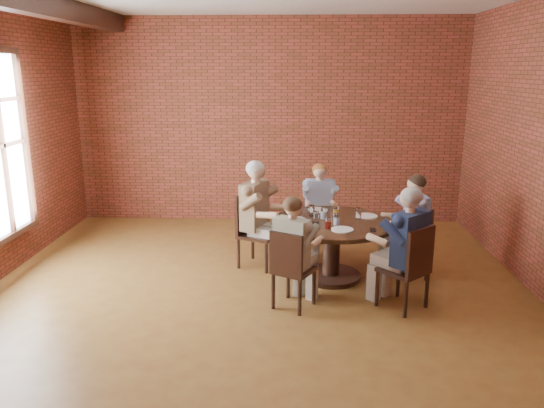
{
  "coord_description": "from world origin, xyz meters",
  "views": [
    {
      "loc": [
        0.41,
        -5.43,
        2.58
      ],
      "look_at": [
        0.15,
        1.0,
        0.92
      ],
      "focal_mm": 35.0,
      "sensor_mm": 36.0,
      "label": 1
    }
  ],
  "objects_px": {
    "chair_a": "(416,238)",
    "chair_b": "(318,215)",
    "diner_b": "(319,207)",
    "diner_e": "(405,248)",
    "dining_table": "(332,238)",
    "smartphone": "(373,230)",
    "chair_c": "(253,227)",
    "diner_d": "(294,253)",
    "diner_a": "(411,227)",
    "diner_c": "(259,215)",
    "chair_e": "(411,265)",
    "chair_d": "(291,267)"
  },
  "relations": [
    {
      "from": "diner_a",
      "to": "diner_d",
      "type": "height_order",
      "value": "diner_a"
    },
    {
      "from": "chair_d",
      "to": "chair_b",
      "type": "bearing_deg",
      "value": -71.54
    },
    {
      "from": "chair_b",
      "to": "diner_e",
      "type": "xyz_separation_m",
      "value": [
        0.84,
        -1.97,
        0.19
      ]
    },
    {
      "from": "chair_c",
      "to": "diner_e",
      "type": "bearing_deg",
      "value": -102.18
    },
    {
      "from": "chair_a",
      "to": "diner_d",
      "type": "relative_size",
      "value": 0.73
    },
    {
      "from": "diner_d",
      "to": "diner_e",
      "type": "relative_size",
      "value": 0.92
    },
    {
      "from": "chair_a",
      "to": "chair_e",
      "type": "bearing_deg",
      "value": -22.76
    },
    {
      "from": "dining_table",
      "to": "diner_c",
      "type": "relative_size",
      "value": 1.06
    },
    {
      "from": "chair_a",
      "to": "chair_b",
      "type": "xyz_separation_m",
      "value": [
        -1.19,
        1.04,
        -0.01
      ]
    },
    {
      "from": "dining_table",
      "to": "diner_e",
      "type": "distance_m",
      "value": 1.09
    },
    {
      "from": "chair_b",
      "to": "diner_c",
      "type": "bearing_deg",
      "value": -141.93
    },
    {
      "from": "chair_c",
      "to": "diner_d",
      "type": "height_order",
      "value": "diner_d"
    },
    {
      "from": "chair_d",
      "to": "chair_e",
      "type": "distance_m",
      "value": 1.3
    },
    {
      "from": "chair_b",
      "to": "chair_e",
      "type": "xyz_separation_m",
      "value": [
        0.9,
        -2.04,
        0.02
      ]
    },
    {
      "from": "chair_b",
      "to": "diner_e",
      "type": "height_order",
      "value": "diner_e"
    },
    {
      "from": "diner_e",
      "to": "chair_b",
      "type": "bearing_deg",
      "value": -109.2
    },
    {
      "from": "chair_a",
      "to": "chair_e",
      "type": "xyz_separation_m",
      "value": [
        -0.28,
        -1.0,
        0.01
      ]
    },
    {
      "from": "smartphone",
      "to": "chair_a",
      "type": "bearing_deg",
      "value": 42.86
    },
    {
      "from": "dining_table",
      "to": "chair_e",
      "type": "bearing_deg",
      "value": -47.6
    },
    {
      "from": "dining_table",
      "to": "diner_c",
      "type": "xyz_separation_m",
      "value": [
        -0.93,
        0.39,
        0.18
      ]
    },
    {
      "from": "chair_d",
      "to": "diner_d",
      "type": "relative_size",
      "value": 0.71
    },
    {
      "from": "chair_a",
      "to": "chair_d",
      "type": "relative_size",
      "value": 1.03
    },
    {
      "from": "dining_table",
      "to": "smartphone",
      "type": "bearing_deg",
      "value": -38.83
    },
    {
      "from": "chair_e",
      "to": "chair_a",
      "type": "bearing_deg",
      "value": -148.19
    },
    {
      "from": "dining_table",
      "to": "chair_e",
      "type": "distance_m",
      "value": 1.17
    },
    {
      "from": "chair_c",
      "to": "diner_d",
      "type": "distance_m",
      "value": 1.39
    },
    {
      "from": "diner_a",
      "to": "chair_b",
      "type": "xyz_separation_m",
      "value": [
        -1.1,
        1.05,
        -0.16
      ]
    },
    {
      "from": "diner_d",
      "to": "diner_e",
      "type": "distance_m",
      "value": 1.2
    },
    {
      "from": "chair_d",
      "to": "diner_b",
      "type": "bearing_deg",
      "value": -72.13
    },
    {
      "from": "chair_e",
      "to": "diner_e",
      "type": "xyz_separation_m",
      "value": [
        -0.06,
        0.07,
        0.17
      ]
    },
    {
      "from": "diner_c",
      "to": "diner_d",
      "type": "bearing_deg",
      "value": -136.6
    },
    {
      "from": "diner_c",
      "to": "diner_d",
      "type": "xyz_separation_m",
      "value": [
        0.46,
        -1.24,
        -0.08
      ]
    },
    {
      "from": "chair_b",
      "to": "smartphone",
      "type": "xyz_separation_m",
      "value": [
        0.56,
        -1.53,
        0.26
      ]
    },
    {
      "from": "chair_b",
      "to": "chair_e",
      "type": "distance_m",
      "value": 2.23
    },
    {
      "from": "diner_a",
      "to": "chair_e",
      "type": "distance_m",
      "value": 1.01
    },
    {
      "from": "diner_e",
      "to": "smartphone",
      "type": "xyz_separation_m",
      "value": [
        -0.28,
        0.44,
        0.07
      ]
    },
    {
      "from": "diner_b",
      "to": "diner_e",
      "type": "distance_m",
      "value": 2.07
    },
    {
      "from": "diner_a",
      "to": "diner_b",
      "type": "xyz_separation_m",
      "value": [
        -1.1,
        0.97,
        -0.02
      ]
    },
    {
      "from": "dining_table",
      "to": "diner_d",
      "type": "xyz_separation_m",
      "value": [
        -0.47,
        -0.84,
        0.1
      ]
    },
    {
      "from": "chair_d",
      "to": "diner_e",
      "type": "distance_m",
      "value": 1.25
    },
    {
      "from": "diner_a",
      "to": "chair_d",
      "type": "height_order",
      "value": "diner_a"
    },
    {
      "from": "diner_d",
      "to": "chair_e",
      "type": "relative_size",
      "value": 1.32
    },
    {
      "from": "dining_table",
      "to": "smartphone",
      "type": "relative_size",
      "value": 11.52
    },
    {
      "from": "diner_c",
      "to": "chair_e",
      "type": "relative_size",
      "value": 1.49
    },
    {
      "from": "diner_c",
      "to": "chair_d",
      "type": "distance_m",
      "value": 1.39
    },
    {
      "from": "dining_table",
      "to": "chair_b",
      "type": "bearing_deg",
      "value": 95.62
    },
    {
      "from": "diner_a",
      "to": "dining_table",
      "type": "bearing_deg",
      "value": -90.0
    },
    {
      "from": "chair_a",
      "to": "diner_c",
      "type": "bearing_deg",
      "value": -104.44
    },
    {
      "from": "diner_a",
      "to": "diner_c",
      "type": "xyz_separation_m",
      "value": [
        -1.92,
        0.27,
        0.05
      ]
    },
    {
      "from": "diner_a",
      "to": "diner_c",
      "type": "height_order",
      "value": "diner_c"
    }
  ]
}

